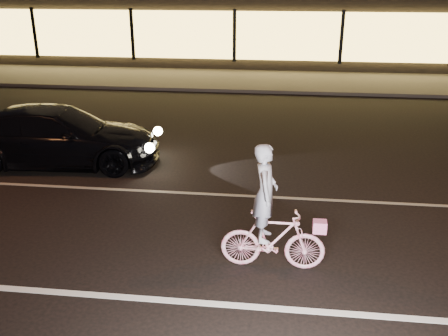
# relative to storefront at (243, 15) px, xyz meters

# --- Properties ---
(ground) EXTENTS (90.00, 90.00, 0.00)m
(ground) POSITION_rel_storefront_xyz_m (0.00, -18.97, -2.15)
(ground) COLOR black
(ground) RESTS_ON ground
(lane_stripe_near) EXTENTS (60.00, 0.12, 0.01)m
(lane_stripe_near) POSITION_rel_storefront_xyz_m (0.00, -20.47, -2.14)
(lane_stripe_near) COLOR silver
(lane_stripe_near) RESTS_ON ground
(lane_stripe_far) EXTENTS (60.00, 0.10, 0.01)m
(lane_stripe_far) POSITION_rel_storefront_xyz_m (0.00, -16.97, -2.14)
(lane_stripe_far) COLOR gray
(lane_stripe_far) RESTS_ON ground
(sidewalk) EXTENTS (30.00, 4.00, 0.12)m
(sidewalk) POSITION_rel_storefront_xyz_m (0.00, -5.97, -2.09)
(sidewalk) COLOR #383533
(sidewalk) RESTS_ON ground
(storefront) EXTENTS (25.40, 8.42, 4.20)m
(storefront) POSITION_rel_storefront_xyz_m (0.00, 0.00, 0.00)
(storefront) COLOR black
(storefront) RESTS_ON ground
(cyclist) EXTENTS (1.55, 0.53, 1.95)m
(cyclist) POSITION_rel_storefront_xyz_m (2.08, -19.47, -1.45)
(cyclist) COLOR #D52E60
(cyclist) RESTS_ON ground
(sedan) EXTENTS (4.73, 2.29, 1.33)m
(sedan) POSITION_rel_storefront_xyz_m (-2.87, -15.66, -1.48)
(sedan) COLOR black
(sedan) RESTS_ON ground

